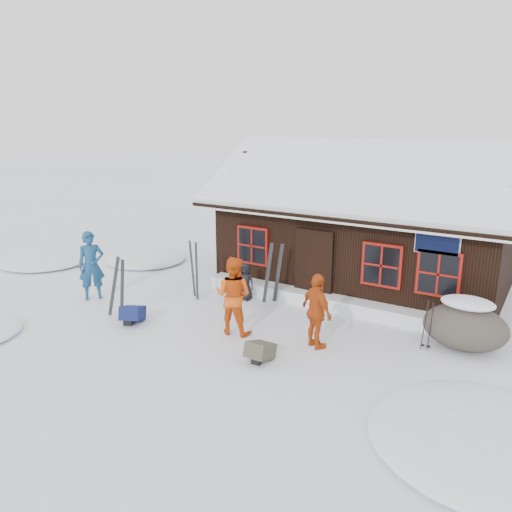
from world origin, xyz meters
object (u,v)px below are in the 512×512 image
object	(u,v)px
boulder	(465,326)
ski_poles	(427,326)
skier_teal	(91,266)
backpack_blue	(133,316)
skier_orange_left	(233,295)
skier_orange_right	(317,311)
backpack_olive	(260,354)
ski_pair_left	(118,287)
skier_crouched	(245,282)

from	to	relation	value
boulder	ski_poles	size ratio (longest dim) A/B	1.54
skier_teal	backpack_blue	distance (m)	2.49
boulder	ski_poles	xyz separation A→B (m)	(-0.70, -0.50, 0.01)
ski_poles	skier_orange_left	bearing A→B (deg)	-159.76
skier_teal	ski_poles	world-z (taller)	skier_teal
skier_orange_left	skier_orange_right	xyz separation A→B (m)	(2.02, 0.31, -0.08)
backpack_olive	boulder	bearing A→B (deg)	39.77
skier_orange_left	backpack_blue	xyz separation A→B (m)	(-2.47, -0.86, -0.76)
skier_orange_left	ski_pair_left	bearing A→B (deg)	3.29
backpack_blue	ski_poles	bearing A→B (deg)	-6.78
ski_pair_left	ski_poles	xyz separation A→B (m)	(7.24, 2.22, -0.22)
skier_crouched	ski_pair_left	world-z (taller)	ski_pair_left
boulder	backpack_blue	bearing A→B (deg)	-158.42
skier_crouched	backpack_blue	world-z (taller)	skier_crouched
skier_teal	ski_poles	bearing A→B (deg)	-42.30
skier_crouched	ski_poles	bearing A→B (deg)	-11.50
skier_orange_right	ski_pair_left	size ratio (longest dim) A/B	1.05
skier_orange_right	boulder	world-z (taller)	skier_orange_right
skier_orange_left	skier_crouched	size ratio (longest dim) A/B	1.76
ski_poles	backpack_olive	distance (m)	3.75
ski_poles	skier_crouched	bearing A→B (deg)	173.98
skier_orange_left	skier_crouched	bearing A→B (deg)	-73.19
ski_pair_left	backpack_olive	size ratio (longest dim) A/B	2.70
skier_crouched	ski_pair_left	size ratio (longest dim) A/B	0.65
boulder	skier_orange_left	bearing A→B (deg)	-157.22
skier_orange_left	skier_crouched	xyz separation A→B (m)	(-1.01, 2.06, -0.41)
skier_orange_right	boulder	bearing A→B (deg)	-118.43
skier_orange_right	boulder	size ratio (longest dim) A/B	0.94
ski_pair_left	backpack_blue	xyz separation A→B (m)	(0.64, -0.16, -0.60)
skier_orange_right	ski_poles	size ratio (longest dim) A/B	1.46
backpack_blue	backpack_olive	distance (m)	3.79
skier_teal	backpack_olive	xyz separation A→B (m)	(6.04, -0.75, -0.81)
skier_orange_left	skier_crouched	distance (m)	2.33
backpack_blue	skier_orange_left	bearing A→B (deg)	-7.44
skier_teal	boulder	xyz separation A→B (m)	(9.55, 2.19, -0.44)
backpack_blue	backpack_olive	bearing A→B (deg)	-27.51
boulder	skier_crouched	bearing A→B (deg)	179.63
skier_teal	backpack_blue	bearing A→B (deg)	-70.22
ski_poles	backpack_blue	distance (m)	7.03
ski_poles	backpack_olive	size ratio (longest dim) A/B	1.95
boulder	ski_pair_left	distance (m)	8.40
skier_teal	skier_orange_right	world-z (taller)	skier_teal
skier_crouched	ski_poles	xyz separation A→B (m)	(5.14, -0.54, 0.02)
boulder	backpack_blue	world-z (taller)	boulder
skier_teal	ski_pair_left	bearing A→B (deg)	-71.35
skier_orange_left	ski_poles	size ratio (longest dim) A/B	1.59
skier_orange_left	backpack_olive	world-z (taller)	skier_orange_left
skier_crouched	skier_teal	bearing A→B (deg)	-154.51
skier_orange_right	backpack_olive	bearing A→B (deg)	90.27
backpack_olive	skier_orange_left	bearing A→B (deg)	144.79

